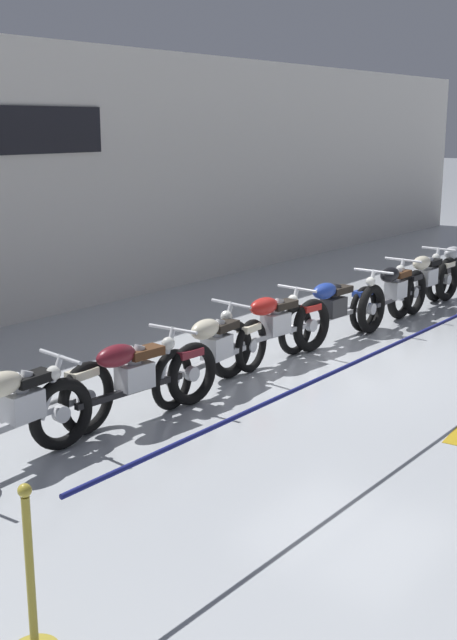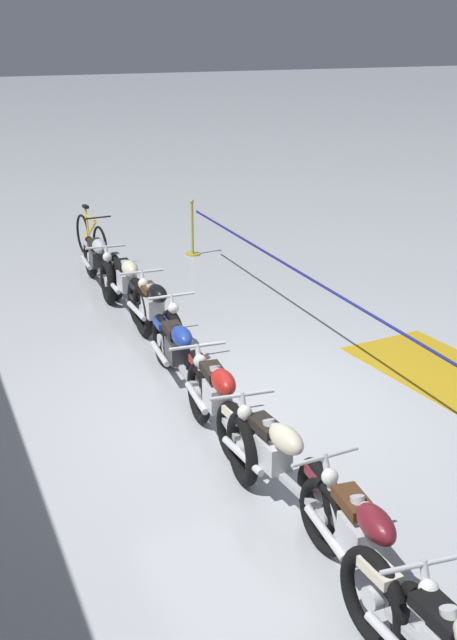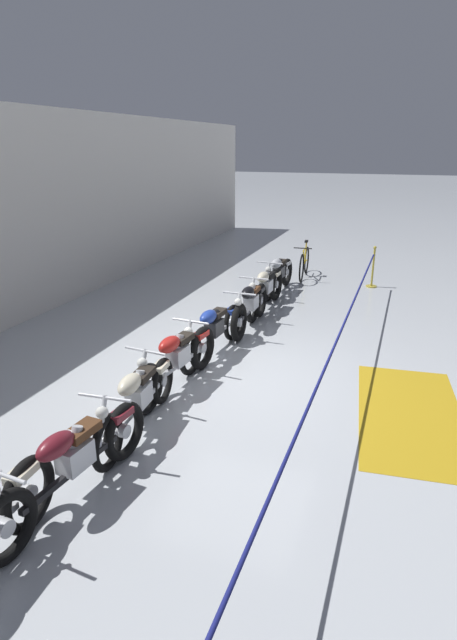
# 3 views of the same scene
# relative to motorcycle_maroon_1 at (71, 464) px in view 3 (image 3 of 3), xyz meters

# --- Properties ---
(ground_plane) EXTENTS (120.00, 120.00, 0.00)m
(ground_plane) POSITION_rel_motorcycle_maroon_1_xyz_m (3.39, -0.63, -0.46)
(ground_plane) COLOR #B2B7BC
(motorcycle_maroon_1) EXTENTS (2.38, 0.62, 0.92)m
(motorcycle_maroon_1) POSITION_rel_motorcycle_maroon_1_xyz_m (0.00, 0.00, 0.00)
(motorcycle_maroon_1) COLOR black
(motorcycle_maroon_1) RESTS_ON ground
(motorcycle_cream_2) EXTENTS (2.24, 0.62, 0.91)m
(motorcycle_cream_2) POSITION_rel_motorcycle_maroon_1_xyz_m (1.39, 0.06, 0.00)
(motorcycle_cream_2) COLOR black
(motorcycle_cream_2) RESTS_ON ground
(motorcycle_red_3) EXTENTS (2.30, 0.62, 0.94)m
(motorcycle_red_3) POSITION_rel_motorcycle_maroon_1_xyz_m (2.62, 0.11, 0.00)
(motorcycle_red_3) COLOR black
(motorcycle_red_3) RESTS_ON ground
(motorcycle_blue_4) EXTENTS (2.32, 0.62, 0.91)m
(motorcycle_blue_4) POSITION_rel_motorcycle_maroon_1_xyz_m (3.97, 0.07, 0.01)
(motorcycle_blue_4) COLOR black
(motorcycle_blue_4) RESTS_ON ground
(motorcycle_black_5) EXTENTS (2.18, 0.62, 0.94)m
(motorcycle_black_5) POSITION_rel_motorcycle_maroon_1_xyz_m (5.50, -0.11, 0.00)
(motorcycle_black_5) COLOR black
(motorcycle_black_5) RESTS_ON ground
(motorcycle_cream_6) EXTENTS (2.43, 0.62, 0.95)m
(motorcycle_cream_6) POSITION_rel_motorcycle_maroon_1_xyz_m (6.67, -0.08, 0.01)
(motorcycle_cream_6) COLOR black
(motorcycle_cream_6) RESTS_ON ground
(motorcycle_silver_7) EXTENTS (2.17, 0.62, 0.93)m
(motorcycle_silver_7) POSITION_rel_motorcycle_maroon_1_xyz_m (8.11, 0.01, -0.00)
(motorcycle_silver_7) COLOR black
(motorcycle_silver_7) RESTS_ON ground
(bicycle) EXTENTS (1.77, 0.48, 0.98)m
(bicycle) POSITION_rel_motorcycle_maroon_1_xyz_m (9.83, -0.28, -0.05)
(bicycle) COLOR black
(bicycle) RESTS_ON ground
(stanchion_far_left) EXTENTS (12.28, 0.28, 1.05)m
(stanchion_far_left) POSITION_rel_motorcycle_maroon_1_xyz_m (1.81, -2.12, 0.30)
(stanchion_far_left) COLOR gold
(stanchion_far_left) RESTS_ON ground
(stanchion_mid_left) EXTENTS (0.28, 0.28, 1.05)m
(stanchion_mid_left) POSITION_rel_motorcycle_maroon_1_xyz_m (9.49, -2.12, -0.10)
(stanchion_mid_left) COLOR gold
(stanchion_mid_left) RESTS_ON ground
(floor_banner) EXTENTS (3.03, 1.66, 0.01)m
(floor_banner) POSITION_rel_motorcycle_maroon_1_xyz_m (3.02, -3.19, -0.45)
(floor_banner) COLOR #B78E19
(floor_banner) RESTS_ON ground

